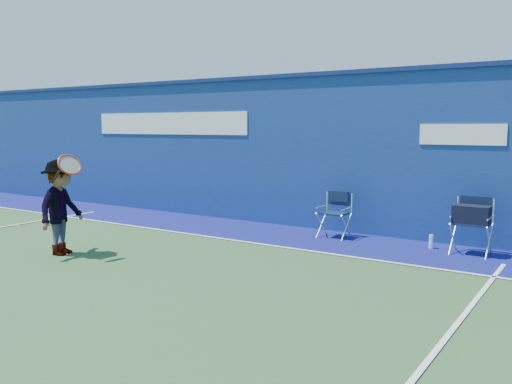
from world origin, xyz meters
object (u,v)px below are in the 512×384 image
Objects in this scene: directors_chair_right at (471,231)px; directors_chair_left at (334,223)px; tennis_player at (61,207)px; water_bottle at (431,242)px.

directors_chair_left is at bearing 179.45° from directors_chair_right.
water_bottle is at bearing 36.92° from tennis_player.
water_bottle is at bearing 173.77° from directors_chair_right.
tennis_player is at bearing -146.95° from directors_chair_right.
directors_chair_left is 3.56× the size of water_bottle.
tennis_player reaches higher than directors_chair_right.
tennis_player is at bearing -143.08° from water_bottle.
water_bottle is at bearing 1.54° from directors_chair_left.
directors_chair_left is 0.92× the size of directors_chair_right.
water_bottle is (-0.64, 0.07, -0.26)m from directors_chair_right.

